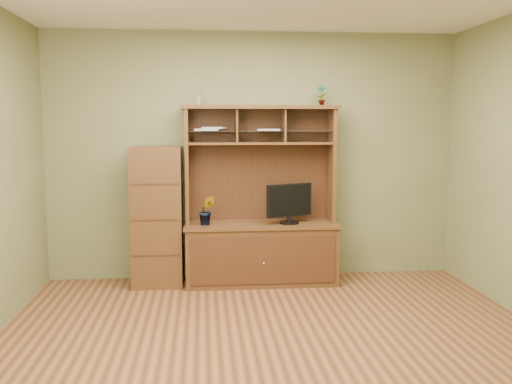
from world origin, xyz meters
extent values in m
cube|color=#512C17|center=(0.00, 0.00, -0.01)|extent=(4.50, 4.00, 0.02)
cube|color=#60663C|center=(0.00, 2.01, 1.35)|extent=(4.50, 0.02, 2.70)
cube|color=#60663C|center=(0.00, -2.01, 1.35)|extent=(4.50, 0.02, 2.70)
cube|color=#432713|center=(0.06, 1.71, 0.31)|extent=(1.60, 0.55, 0.62)
cube|color=#33180D|center=(0.06, 1.42, 0.31)|extent=(1.50, 0.01, 0.50)
sphere|color=silver|center=(0.06, 1.41, 0.28)|extent=(0.02, 0.02, 0.02)
cube|color=#432713|center=(0.06, 1.71, 0.64)|extent=(1.64, 0.59, 0.03)
cube|color=#432713|center=(-0.72, 1.80, 1.27)|extent=(0.04, 0.35, 1.25)
cube|color=#432713|center=(0.84, 1.80, 1.27)|extent=(0.04, 0.35, 1.25)
cube|color=#33180D|center=(0.06, 1.97, 1.27)|extent=(1.52, 0.02, 1.25)
cube|color=#432713|center=(0.06, 1.80, 1.88)|extent=(1.66, 0.40, 0.04)
cube|color=#432713|center=(0.06, 1.80, 1.50)|extent=(1.52, 0.32, 0.02)
cube|color=#432713|center=(-0.20, 1.80, 1.69)|extent=(0.02, 0.31, 0.35)
cube|color=#432713|center=(0.31, 1.80, 1.69)|extent=(0.02, 0.31, 0.35)
cube|color=silver|center=(0.06, 1.79, 1.63)|extent=(1.50, 0.27, 0.01)
cylinder|color=black|center=(0.35, 1.65, 0.66)|extent=(0.21, 0.21, 0.02)
cylinder|color=black|center=(0.35, 1.65, 0.70)|extent=(0.04, 0.04, 0.07)
cube|color=black|center=(0.35, 1.65, 0.90)|extent=(0.51, 0.25, 0.35)
imported|color=#33511C|center=(-0.52, 1.65, 0.80)|extent=(0.17, 0.14, 0.31)
imported|color=#356D26|center=(0.72, 1.80, 2.01)|extent=(0.13, 0.10, 0.22)
cylinder|color=silver|center=(-0.60, 1.80, 1.95)|extent=(0.06, 0.06, 0.10)
cylinder|color=#95744A|center=(-0.60, 1.80, 2.10)|extent=(0.04, 0.04, 0.19)
cube|color=silver|center=(-0.50, 1.80, 1.64)|extent=(0.28, 0.23, 0.02)
cube|color=silver|center=(-0.43, 1.80, 1.66)|extent=(0.27, 0.24, 0.02)
cube|color=silver|center=(0.16, 1.80, 1.64)|extent=(0.28, 0.24, 0.02)
cube|color=#432713|center=(-1.04, 1.74, 0.74)|extent=(0.53, 0.47, 1.47)
cube|color=#33180D|center=(-1.04, 1.50, 0.37)|extent=(0.49, 0.01, 0.02)
cube|color=#33180D|center=(-1.04, 1.50, 0.74)|extent=(0.49, 0.01, 0.01)
cube|color=#33180D|center=(-1.04, 1.50, 1.10)|extent=(0.49, 0.01, 0.02)
camera|label=1|loc=(-0.56, -4.28, 1.72)|focal=40.00mm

